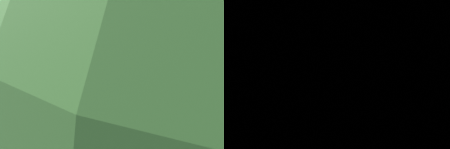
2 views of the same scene
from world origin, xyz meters
TOP-DOWN VIEW (x-y plane):
  - ground_plane at (0.00, 0.00)m, footprint 80.00×80.00m
  - traffic_island at (0.00, 0.00)m, footprint 3.69×3.69m
  - monument at (0.00, 0.00)m, footprint 1.18×1.18m
  - streetlamp at (2.03, -1.36)m, footprint 3.23×0.28m
  - car_red_parked_left at (3.06, -7.53)m, footprint 3.89×2.14m
  - car_silver_near_island at (-5.32, 0.72)m, footprint 2.11×4.39m
  - car_white_parked_right at (5.74, -2.54)m, footprint 2.37×4.14m
  - truck_white_approaching at (-0.84, 8.80)m, footprint 5.50×2.43m
  - tree_near_wall at (-6.76, 9.14)m, footprint 3.74×3.74m
  - tree_mid_cluster at (-9.64, 5.65)m, footprint 3.35×3.35m

SIDE VIEW (x-z plane):
  - ground_plane at x=0.00m, z-range 0.00..0.00m
  - traffic_island at x=0.00m, z-range 0.00..0.17m
  - car_silver_near_island at x=-5.32m, z-range 0.03..1.49m
  - car_red_parked_left at x=3.06m, z-range 0.03..1.53m
  - car_white_parked_right at x=5.74m, z-range 0.02..1.56m
  - truck_white_approaching at x=-0.84m, z-range -0.05..1.90m
  - monument at x=0.00m, z-range -0.07..3.62m
  - tree_mid_cluster at x=-9.64m, z-range 1.16..6.88m
  - tree_near_wall at x=-6.76m, z-range 1.15..7.23m
  - streetlamp at x=2.03m, z-range 0.84..8.64m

